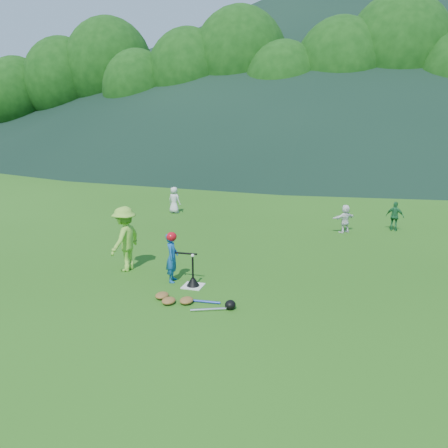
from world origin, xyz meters
name	(u,v)px	position (x,y,z in m)	size (l,w,h in m)	color
ground	(193,286)	(0.00, 0.00, 0.00)	(120.00, 120.00, 0.00)	#235613
home_plate	(193,286)	(0.00, 0.00, 0.01)	(0.45, 0.45, 0.02)	silver
baseball	(193,256)	(0.00, 0.00, 0.74)	(0.08, 0.08, 0.08)	white
batter_child	(172,258)	(-0.58, 0.18, 0.58)	(0.43, 0.28, 1.17)	#155095
adult_coach	(125,239)	(-2.02, 0.59, 0.82)	(1.06, 0.61, 1.64)	#82C339
fielder_a	(174,200)	(-3.58, 7.45, 0.54)	(0.52, 0.34, 1.07)	silver
fielder_c	(395,216)	(4.82, 6.84, 0.51)	(0.59, 0.25, 1.01)	#206C37
fielder_d	(345,219)	(3.19, 6.10, 0.48)	(0.89, 0.28, 0.96)	white
batting_tee	(193,281)	(0.00, 0.00, 0.13)	(0.30, 0.30, 0.68)	black
batter_gear	(173,238)	(-0.56, 0.18, 1.06)	(0.73, 0.26, 0.53)	#AF0B16
equipment_pile	(186,301)	(0.20, -0.94, 0.07)	(1.80, 0.66, 0.19)	olive
outfield_fence	(312,158)	(0.00, 28.00, 0.70)	(70.07, 0.08, 1.33)	gray
tree_line	(324,69)	(0.20, 33.83, 8.21)	(70.04, 11.40, 14.82)	#382314
distant_hills	(302,61)	(-7.63, 81.81, 14.98)	(155.00, 140.00, 32.00)	black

